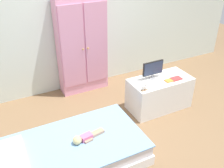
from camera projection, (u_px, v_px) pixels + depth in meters
The scene contains 11 objects.
ground_plane at pixel (120, 140), 3.28m from camera, with size 10.00×10.00×0.02m, color brown.
back_wall at pixel (71, 5), 3.81m from camera, with size 6.40×0.05×2.70m, color silver.
bed at pixel (71, 153), 2.88m from camera, with size 1.64×0.91×0.28m.
pillow at pixel (10, 161), 2.55m from camera, with size 0.32×0.65×0.06m, color silver.
doll at pixel (83, 138), 2.83m from camera, with size 0.39×0.15×0.10m.
wardrobe at pixel (82, 45), 3.99m from camera, with size 0.76×0.30×1.54m.
tv_stand at pixel (159, 93), 3.78m from camera, with size 0.90×0.45×0.48m, color silver.
tv_monitor at pixel (153, 69), 3.61m from camera, with size 0.32×0.10×0.26m.
rocking_horse_toy at pixel (145, 87), 3.37m from camera, with size 0.09×0.04×0.11m.
book_orange at pixel (169, 81), 3.60m from camera, with size 0.11×0.08×0.01m, color orange.
book_red at pixel (176, 79), 3.65m from camera, with size 0.16×0.10×0.02m, color #CC3838.
Camera 1 is at (-1.22, -2.16, 2.25)m, focal length 41.36 mm.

